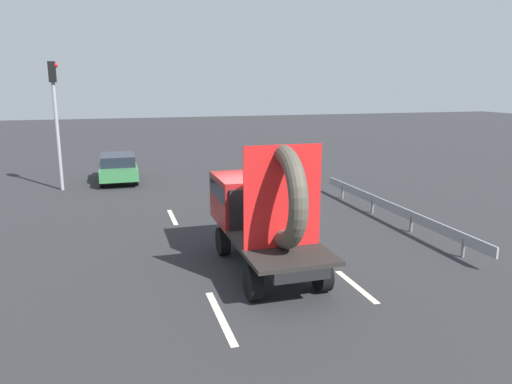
{
  "coord_description": "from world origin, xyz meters",
  "views": [
    {
      "loc": [
        -4.08,
        -12.48,
        4.83
      ],
      "look_at": [
        -0.34,
        0.03,
        1.9
      ],
      "focal_mm": 33.97,
      "sensor_mm": 36.0,
      "label": 1
    }
  ],
  "objects": [
    {
      "name": "lane_dash_right_near",
      "position": [
        1.41,
        -2.63,
        0.0
      ],
      "size": [
        0.16,
        2.01,
        0.01
      ],
      "primitive_type": "cube",
      "rotation": [
        0.0,
        0.0,
        1.57
      ],
      "color": "beige",
      "rests_on": "ground_plane"
    },
    {
      "name": "ground_plane",
      "position": [
        0.0,
        0.0,
        0.0
      ],
      "size": [
        120.0,
        120.0,
        0.0
      ],
      "primitive_type": "plane",
      "color": "#28282B"
    },
    {
      "name": "guardrail",
      "position": [
        5.29,
        2.11,
        0.52
      ],
      "size": [
        0.1,
        10.08,
        0.71
      ],
      "color": "gray",
      "rests_on": "ground_plane"
    },
    {
      "name": "flatbed_truck",
      "position": [
        -0.34,
        -0.44,
        1.59
      ],
      "size": [
        2.02,
        5.05,
        3.48
      ],
      "color": "black",
      "rests_on": "ground_plane"
    },
    {
      "name": "distant_sedan",
      "position": [
        -3.86,
        12.55,
        0.74
      ],
      "size": [
        1.8,
        4.2,
        1.37
      ],
      "color": "black",
      "rests_on": "ground_plane"
    },
    {
      "name": "lane_dash_right_far",
      "position": [
        1.41,
        4.81,
        0.0
      ],
      "size": [
        0.16,
        2.85,
        0.01
      ],
      "primitive_type": "cube",
      "rotation": [
        0.0,
        0.0,
        1.57
      ],
      "color": "beige",
      "rests_on": "ground_plane"
    },
    {
      "name": "lane_dash_left_far",
      "position": [
        -2.1,
        4.97,
        0.0
      ],
      "size": [
        0.16,
        2.12,
        0.01
      ],
      "primitive_type": "cube",
      "rotation": [
        0.0,
        0.0,
        1.57
      ],
      "color": "beige",
      "rests_on": "ground_plane"
    },
    {
      "name": "traffic_light",
      "position": [
        -6.42,
        11.19,
        3.78
      ],
      "size": [
        0.42,
        0.36,
        5.79
      ],
      "color": "gray",
      "rests_on": "ground_plane"
    },
    {
      "name": "lane_dash_left_near",
      "position": [
        -2.1,
        -3.23,
        0.0
      ],
      "size": [
        0.16,
        2.52,
        0.01
      ],
      "primitive_type": "cube",
      "rotation": [
        0.0,
        0.0,
        1.57
      ],
      "color": "beige",
      "rests_on": "ground_plane"
    }
  ]
}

